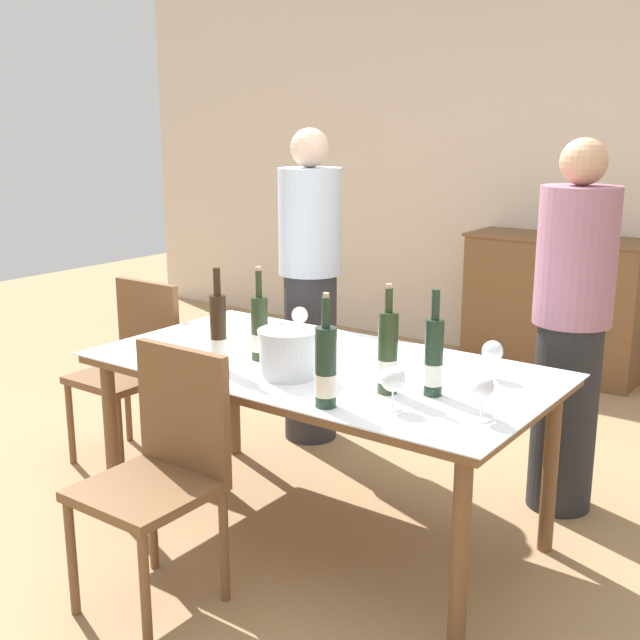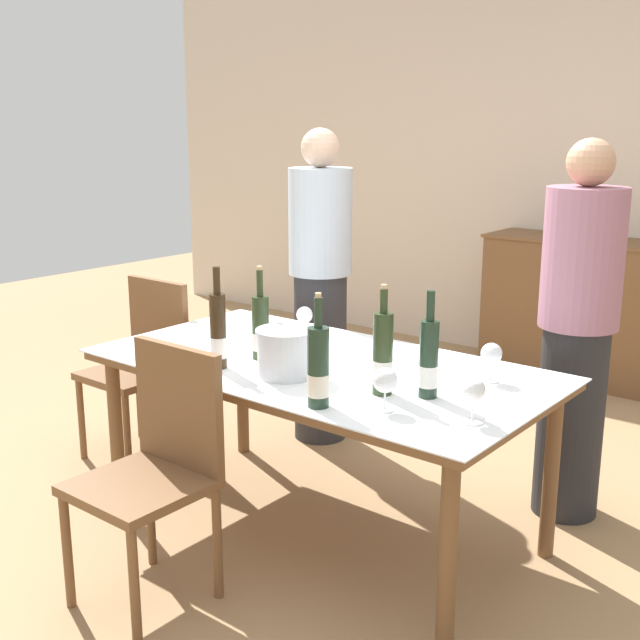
% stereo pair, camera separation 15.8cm
% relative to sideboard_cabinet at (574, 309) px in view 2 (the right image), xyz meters
% --- Properties ---
extents(ground_plane, '(12.00, 12.00, 0.00)m').
position_rel_sideboard_cabinet_xyz_m(ground_plane, '(0.00, -2.70, -0.47)').
color(ground_plane, '#A37F56').
extents(back_wall, '(8.00, 0.10, 2.80)m').
position_rel_sideboard_cabinet_xyz_m(back_wall, '(0.00, 0.29, 0.93)').
color(back_wall, beige).
rests_on(back_wall, ground_plane).
extents(sideboard_cabinet, '(1.19, 0.46, 0.94)m').
position_rel_sideboard_cabinet_xyz_m(sideboard_cabinet, '(0.00, 0.00, 0.00)').
color(sideboard_cabinet, brown).
rests_on(sideboard_cabinet, ground_plane).
extents(dining_table, '(1.86, 0.98, 0.73)m').
position_rel_sideboard_cabinet_xyz_m(dining_table, '(0.00, -2.70, 0.20)').
color(dining_table, brown).
rests_on(dining_table, ground_plane).
extents(ice_bucket, '(0.23, 0.23, 0.18)m').
position_rel_sideboard_cabinet_xyz_m(ice_bucket, '(0.01, -2.91, 0.36)').
color(ice_bucket, silver).
rests_on(ice_bucket, dining_table).
extents(wine_bottle_0, '(0.07, 0.07, 0.41)m').
position_rel_sideboard_cabinet_xyz_m(wine_bottle_0, '(-0.27, -3.00, 0.41)').
color(wine_bottle_0, '#332314').
rests_on(wine_bottle_0, dining_table).
extents(wine_bottle_1, '(0.07, 0.07, 0.38)m').
position_rel_sideboard_cabinet_xyz_m(wine_bottle_1, '(0.55, -2.78, 0.40)').
color(wine_bottle_1, '#1E3323').
rests_on(wine_bottle_1, dining_table).
extents(wine_bottle_2, '(0.07, 0.07, 0.39)m').
position_rel_sideboard_cabinet_xyz_m(wine_bottle_2, '(-0.23, -2.80, 0.39)').
color(wine_bottle_2, '#28381E').
rests_on(wine_bottle_2, dining_table).
extents(wine_bottle_3, '(0.07, 0.07, 0.40)m').
position_rel_sideboard_cabinet_xyz_m(wine_bottle_3, '(0.41, -2.85, 0.40)').
color(wine_bottle_3, '#28381E').
rests_on(wine_bottle_3, dining_table).
extents(wine_bottle_4, '(0.08, 0.08, 0.40)m').
position_rel_sideboard_cabinet_xyz_m(wine_bottle_4, '(0.31, -3.10, 0.40)').
color(wine_bottle_4, '#1E3323').
rests_on(wine_bottle_4, dining_table).
extents(wine_glass_0, '(0.08, 0.08, 0.15)m').
position_rel_sideboard_cabinet_xyz_m(wine_glass_0, '(0.80, -2.90, 0.37)').
color(wine_glass_0, white).
rests_on(wine_glass_0, dining_table).
extents(wine_glass_1, '(0.07, 0.07, 0.14)m').
position_rel_sideboard_cabinet_xyz_m(wine_glass_1, '(-0.31, -2.42, 0.36)').
color(wine_glass_1, white).
rests_on(wine_glass_1, dining_table).
extents(wine_glass_2, '(0.08, 0.08, 0.15)m').
position_rel_sideboard_cabinet_xyz_m(wine_glass_2, '(0.64, -2.48, 0.36)').
color(wine_glass_2, white).
rests_on(wine_glass_2, dining_table).
extents(wine_glass_3, '(0.09, 0.09, 0.15)m').
position_rel_sideboard_cabinet_xyz_m(wine_glass_3, '(0.51, -2.99, 0.36)').
color(wine_glass_3, white).
rests_on(wine_glass_3, dining_table).
extents(chair_near_front, '(0.42, 0.42, 0.92)m').
position_rel_sideboard_cabinet_xyz_m(chair_near_front, '(-0.15, -3.42, 0.05)').
color(chair_near_front, brown).
rests_on(chair_near_front, ground_plane).
extents(chair_left_end, '(0.42, 0.42, 0.90)m').
position_rel_sideboard_cabinet_xyz_m(chair_left_end, '(-1.22, -2.62, 0.04)').
color(chair_left_end, brown).
rests_on(chair_left_end, ground_plane).
extents(person_host, '(0.33, 0.33, 1.65)m').
position_rel_sideboard_cabinet_xyz_m(person_host, '(-0.65, -1.89, 0.36)').
color(person_host, '#2D2D33').
rests_on(person_host, ground_plane).
extents(person_guest_left, '(0.33, 0.33, 1.62)m').
position_rel_sideboard_cabinet_xyz_m(person_guest_left, '(0.74, -1.90, 0.34)').
color(person_guest_left, '#262628').
rests_on(person_guest_left, ground_plane).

